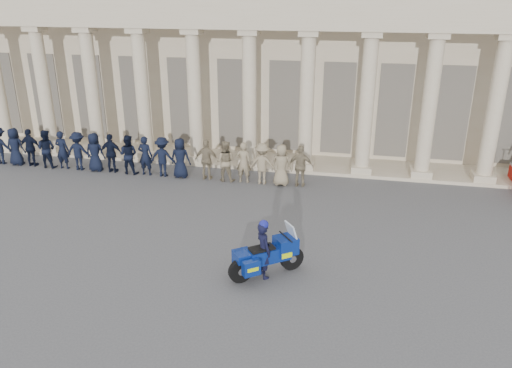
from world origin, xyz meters
The scene contains 5 objects.
ground centered at (0.00, 0.00, 0.00)m, with size 90.00×90.00×0.00m, color #444447.
building centered at (0.00, 14.74, 4.52)m, with size 40.00×12.50×9.00m.
officer_rank centered at (-6.11, 5.99, 0.91)m, with size 15.63×0.69×1.81m.
motorcycle centered at (1.32, -1.32, 0.67)m, with size 2.03×1.73×1.55m.
rider centered at (1.22, -1.41, 0.90)m, with size 0.71×0.75×1.82m.
Camera 1 is at (3.64, -13.90, 7.90)m, focal length 35.00 mm.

